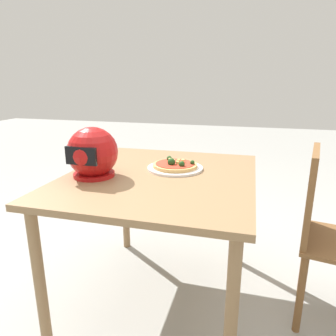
% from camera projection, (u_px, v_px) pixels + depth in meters
% --- Properties ---
extents(ground_plane, '(14.00, 14.00, 0.00)m').
position_uv_depth(ground_plane, '(161.00, 297.00, 1.79)').
color(ground_plane, '#9E9E99').
extents(dining_table, '(0.95, 1.08, 0.75)m').
position_uv_depth(dining_table, '(161.00, 190.00, 1.61)').
color(dining_table, olive).
rests_on(dining_table, ground).
extents(pizza_plate, '(0.30, 0.30, 0.01)m').
position_uv_depth(pizza_plate, '(175.00, 168.00, 1.68)').
color(pizza_plate, white).
rests_on(pizza_plate, dining_table).
extents(pizza, '(0.24, 0.24, 0.05)m').
position_uv_depth(pizza, '(175.00, 165.00, 1.67)').
color(pizza, tan).
rests_on(pizza, pizza_plate).
extents(motorcycle_helmet, '(0.25, 0.25, 0.25)m').
position_uv_depth(motorcycle_helmet, '(93.00, 153.00, 1.52)').
color(motorcycle_helmet, '#B21414').
rests_on(motorcycle_helmet, dining_table).
extents(chair_side, '(0.47, 0.47, 0.90)m').
position_uv_depth(chair_side, '(327.00, 229.00, 1.53)').
color(chair_side, brown).
rests_on(chair_side, ground).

